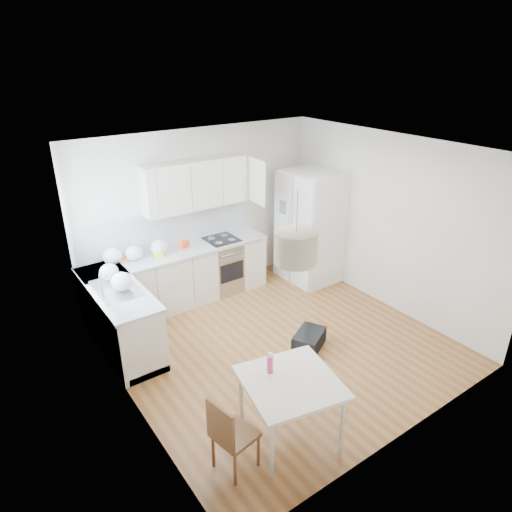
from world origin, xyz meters
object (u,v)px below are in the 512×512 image
at_px(refrigerator, 310,227).
at_px(dining_table, 290,387).
at_px(gym_bag, 309,340).
at_px(dining_chair, 235,433).

height_order(refrigerator, dining_table, refrigerator).
bearing_deg(gym_bag, dining_table, -167.23).
bearing_deg(refrigerator, dining_chair, -141.58).
bearing_deg(refrigerator, dining_table, -135.19).
bearing_deg(gym_bag, refrigerator, 20.66).
bearing_deg(dining_chair, gym_bag, 19.06).
relative_size(refrigerator, dining_table, 1.77).
xyz_separation_m(dining_table, dining_chair, (-0.67, -0.01, -0.22)).
bearing_deg(dining_chair, refrigerator, 28.71).
xyz_separation_m(refrigerator, dining_chair, (-3.31, -2.72, -0.53)).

